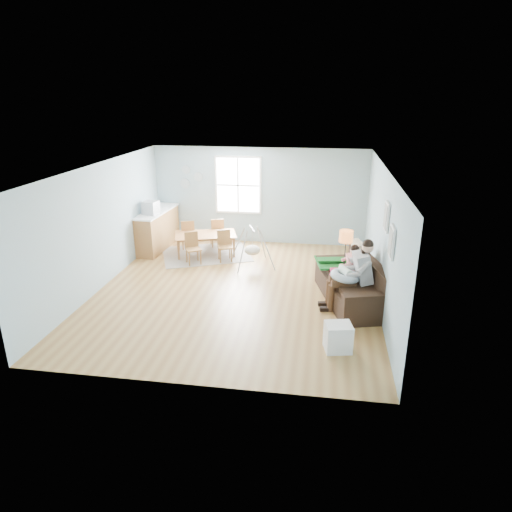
% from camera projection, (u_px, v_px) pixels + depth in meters
% --- Properties ---
extents(room, '(8.40, 9.40, 3.90)m').
position_uv_depth(room, '(235.00, 181.00, 9.24)').
color(room, olive).
extents(window, '(1.32, 0.08, 1.62)m').
position_uv_depth(window, '(238.00, 185.00, 12.80)').
color(window, white).
rests_on(window, room).
extents(pictures, '(0.05, 1.34, 0.74)m').
position_uv_depth(pictures, '(389.00, 229.00, 8.04)').
color(pictures, white).
rests_on(pictures, room).
extents(wall_plates, '(0.67, 0.02, 0.66)m').
position_uv_depth(wall_plates, '(190.00, 177.00, 12.95)').
color(wall_plates, '#97AFB5').
rests_on(wall_plates, room).
extents(sofa, '(1.52, 2.44, 0.92)m').
position_uv_depth(sofa, '(354.00, 287.00, 9.43)').
color(sofa, black).
rests_on(sofa, room).
extents(green_throw, '(1.17, 1.02, 0.04)m').
position_uv_depth(green_throw, '(340.00, 262.00, 10.04)').
color(green_throw, '#166123').
rests_on(green_throw, sofa).
extents(beige_pillow, '(0.28, 0.56, 0.53)m').
position_uv_depth(beige_pillow, '(358.00, 254.00, 9.84)').
color(beige_pillow, tan).
rests_on(beige_pillow, sofa).
extents(father, '(1.06, 0.57, 1.46)m').
position_uv_depth(father, '(354.00, 272.00, 8.96)').
color(father, gray).
rests_on(father, sofa).
extents(nursing_pillow, '(0.75, 0.74, 0.24)m').
position_uv_depth(nursing_pillow, '(345.00, 276.00, 8.97)').
color(nursing_pillow, '#A5BDCF').
rests_on(nursing_pillow, father).
extents(infant, '(0.28, 0.43, 0.16)m').
position_uv_depth(infant, '(345.00, 270.00, 8.97)').
color(infant, white).
rests_on(infant, nursing_pillow).
extents(toddler, '(0.62, 0.35, 0.95)m').
position_uv_depth(toddler, '(349.00, 262.00, 9.47)').
color(toddler, white).
rests_on(toddler, sofa).
extents(floor_lamp, '(0.28, 0.28, 1.41)m').
position_uv_depth(floor_lamp, '(346.00, 242.00, 9.54)').
color(floor_lamp, black).
rests_on(floor_lamp, room).
extents(storage_cube, '(0.50, 0.46, 0.48)m').
position_uv_depth(storage_cube, '(338.00, 337.00, 7.65)').
color(storage_cube, white).
rests_on(storage_cube, room).
extents(rug, '(2.73, 2.44, 0.01)m').
position_uv_depth(rug, '(206.00, 254.00, 12.27)').
color(rug, gray).
rests_on(rug, room).
extents(dining_table, '(1.79, 1.33, 0.56)m').
position_uv_depth(dining_table, '(206.00, 244.00, 12.17)').
color(dining_table, brown).
rests_on(dining_table, rug).
extents(chair_sw, '(0.49, 0.49, 0.80)m').
position_uv_depth(chair_sw, '(192.00, 246.00, 11.51)').
color(chair_sw, olive).
rests_on(chair_sw, rug).
extents(chair_se, '(0.47, 0.47, 0.80)m').
position_uv_depth(chair_se, '(224.00, 244.00, 11.70)').
color(chair_se, olive).
rests_on(chair_se, rug).
extents(chair_nw, '(0.48, 0.48, 0.83)m').
position_uv_depth(chair_nw, '(188.00, 233.00, 12.53)').
color(chair_nw, olive).
rests_on(chair_nw, rug).
extents(chair_ne, '(0.49, 0.49, 0.83)m').
position_uv_depth(chair_ne, '(217.00, 231.00, 12.71)').
color(chair_ne, olive).
rests_on(chair_ne, rug).
extents(counter, '(0.69, 1.95, 1.07)m').
position_uv_depth(counter, '(158.00, 229.00, 12.58)').
color(counter, brown).
rests_on(counter, room).
extents(monitor, '(0.42, 0.41, 0.35)m').
position_uv_depth(monitor, '(150.00, 208.00, 12.01)').
color(monitor, '#A8A7AC').
rests_on(monitor, counter).
extents(baby_swing, '(1.25, 1.26, 0.98)m').
position_uv_depth(baby_swing, '(252.00, 250.00, 11.29)').
color(baby_swing, '#A8A7AC').
rests_on(baby_swing, room).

